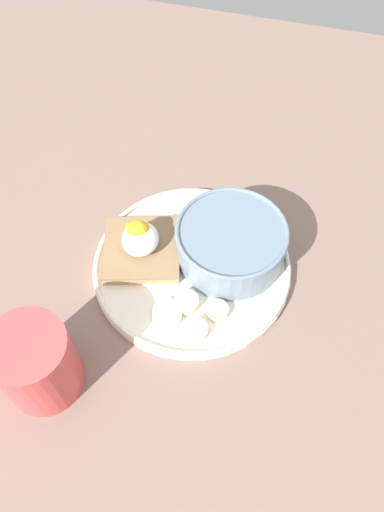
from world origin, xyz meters
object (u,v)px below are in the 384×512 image
object	(u,v)px
oatmeal_bowl	(231,243)
toast_slice	(142,248)
banana_slice_back	(197,330)
coffee_mug	(36,363)
poached_egg	(140,236)
banana_slice_left	(217,311)
banana_slice_front	(187,303)
banana_slice_right	(167,314)

from	to	relation	value
oatmeal_bowl	toast_slice	size ratio (longest dim) A/B	1.17
oatmeal_bowl	banana_slice_back	size ratio (longest dim) A/B	4.83
banana_slice_back	coffee_mug	distance (cm)	18.33
poached_egg	banana_slice_left	distance (cm)	13.55
toast_slice	banana_slice_left	world-z (taller)	toast_slice
poached_egg	banana_slice_left	xyz separation A→B (cm)	(-6.25, -11.67, -2.90)
banana_slice_front	coffee_mug	xyz separation A→B (cm)	(-12.96, 12.98, 3.38)
poached_egg	banana_slice_front	xyz separation A→B (cm)	(-6.26, -7.81, -2.73)
toast_slice	poached_egg	size ratio (longest dim) A/B	2.09
oatmeal_bowl	poached_egg	distance (cm)	11.54
oatmeal_bowl	banana_slice_right	distance (cm)	12.27
banana_slice_back	banana_slice_right	world-z (taller)	same
toast_slice	oatmeal_bowl	bearing A→B (deg)	-77.00
poached_egg	banana_slice_back	distance (cm)	13.97
banana_slice_back	oatmeal_bowl	bearing A→B (deg)	-6.28
oatmeal_bowl	banana_slice_back	xyz separation A→B (cm)	(-11.91, 1.31, -2.08)
toast_slice	banana_slice_left	distance (cm)	13.12
banana_slice_front	banana_slice_back	world-z (taller)	same
poached_egg	banana_slice_left	bearing A→B (deg)	-118.16
banana_slice_right	coffee_mug	distance (cm)	15.88
poached_egg	coffee_mug	size ratio (longest dim) A/B	0.58
oatmeal_bowl	coffee_mug	xyz separation A→B (cm)	(-21.71, 16.42, 1.33)
banana_slice_front	banana_slice_left	bearing A→B (deg)	-89.91
banana_slice_right	banana_slice_front	bearing A→B (deg)	-41.01
oatmeal_bowl	poached_egg	bearing A→B (deg)	102.46
toast_slice	banana_slice_back	xyz separation A→B (cm)	(-9.33, -9.84, -0.19)
banana_slice_left	coffee_mug	xyz separation A→B (cm)	(-12.97, 16.84, 3.55)
coffee_mug	banana_slice_front	bearing A→B (deg)	-45.03
oatmeal_bowl	poached_egg	size ratio (longest dim) A/B	2.45
oatmeal_bowl	banana_slice_front	xyz separation A→B (cm)	(-8.74, 3.44, -2.05)
coffee_mug	banana_slice_right	bearing A→B (deg)	-45.76
toast_slice	banana_slice_left	size ratio (longest dim) A/B	3.11
banana_slice_back	banana_slice_front	bearing A→B (deg)	33.95
banana_slice_left	poached_egg	bearing A→B (deg)	61.84
coffee_mug	banana_slice_left	bearing A→B (deg)	-52.40
poached_egg	banana_slice_front	size ratio (longest dim) A/B	1.60
poached_egg	banana_slice_left	size ratio (longest dim) A/B	1.48
oatmeal_bowl	banana_slice_front	world-z (taller)	oatmeal_bowl
poached_egg	banana_slice_front	world-z (taller)	poached_egg
oatmeal_bowl	banana_slice_back	bearing A→B (deg)	173.72
oatmeal_bowl	coffee_mug	distance (cm)	27.25
banana_slice_left	banana_slice_right	world-z (taller)	banana_slice_right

